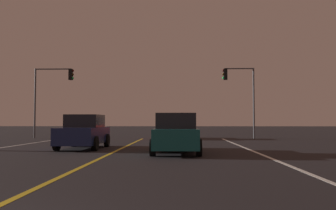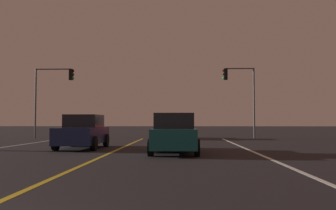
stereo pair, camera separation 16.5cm
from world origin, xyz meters
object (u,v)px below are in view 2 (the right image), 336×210
car_lead_same_lane (174,134)px  car_oncoming (83,132)px  traffic_light_near_right (239,86)px  traffic_light_near_left (54,86)px  car_ahead_far (169,128)px

car_lead_same_lane → car_oncoming: size_ratio=1.00×
car_lead_same_lane → car_oncoming: bearing=60.5°
traffic_light_near_right → car_oncoming: bearing=48.9°
car_lead_same_lane → car_oncoming: 5.34m
car_oncoming → traffic_light_near_left: traffic_light_near_left is taller
car_lead_same_lane → traffic_light_near_right: (4.94, 13.63, 3.34)m
car_oncoming → car_ahead_far: bearing=159.1°
car_ahead_far → traffic_light_near_left: traffic_light_near_left is taller
car_oncoming → car_lead_same_lane: bearing=60.5°
traffic_light_near_left → car_lead_same_lane: bearing=-53.4°
car_oncoming → traffic_light_near_right: bearing=138.9°
car_lead_same_lane → car_ahead_far: bearing=2.9°
traffic_light_near_right → traffic_light_near_left: (-15.08, 0.00, 0.06)m
car_ahead_far → traffic_light_near_right: bearing=-84.4°
car_lead_same_lane → traffic_light_near_right: 14.88m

